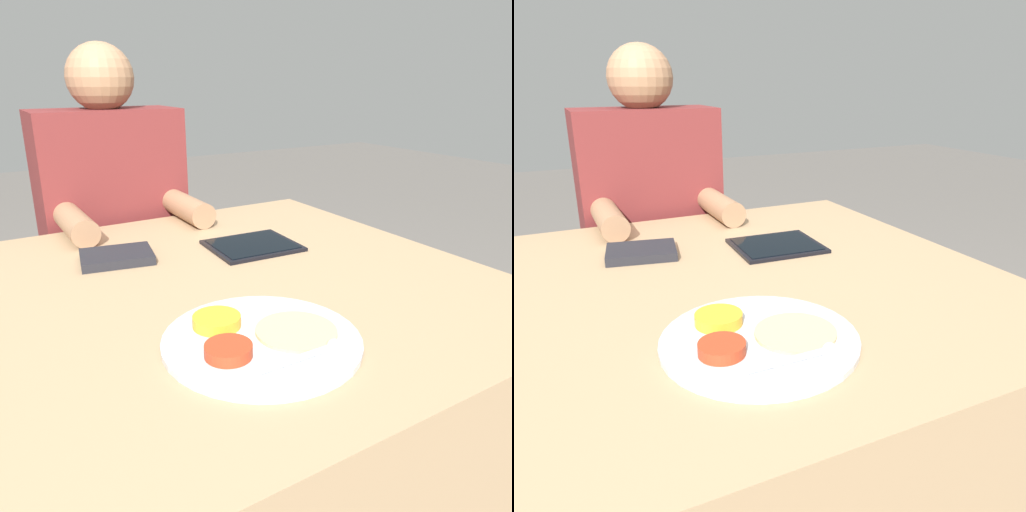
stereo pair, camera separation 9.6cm
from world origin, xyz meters
The scene contains 5 objects.
dining_table centered at (0.00, 0.00, 0.36)m, with size 1.11×1.02×0.72m.
thali_tray centered at (-0.04, -0.25, 0.73)m, with size 0.31×0.31×0.03m.
red_notebook centered at (-0.12, 0.22, 0.73)m, with size 0.17×0.14×0.02m.
tablet_device centered at (0.19, 0.14, 0.73)m, with size 0.21×0.19×0.01m.
person_diner centered at (0.00, 0.64, 0.56)m, with size 0.41×0.42×1.20m.
Camera 2 is at (-0.31, -0.87, 1.11)m, focal length 35.00 mm.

